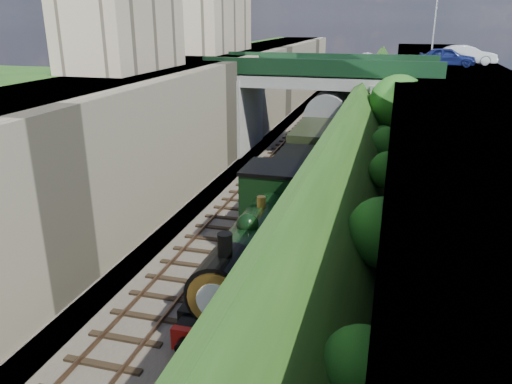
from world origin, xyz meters
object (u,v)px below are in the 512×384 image
object	(u,v)px
car_blue	(447,57)
locomotive	(260,244)
road_bridge	(328,101)
lamppost	(436,21)
tree	(400,106)
tender	(297,189)
car_silver	(466,55)

from	to	relation	value
car_blue	locomotive	xyz separation A→B (m)	(-7.97, -25.67, -5.07)
road_bridge	lamppost	bearing A→B (deg)	47.70
tree	lamppost	world-z (taller)	lamppost
tree	locomotive	distance (m)	16.76
lamppost	locomotive	bearing A→B (deg)	-104.00
tree	lamppost	xyz separation A→B (m)	(2.28, 12.18, 4.92)
road_bridge	tree	world-z (taller)	road_bridge
car_blue	tender	distance (m)	20.67
lamppost	locomotive	distance (m)	29.88
locomotive	tree	bearing A→B (deg)	73.43
car_silver	locomotive	bearing A→B (deg)	151.85
lamppost	car_blue	bearing A→B (deg)	-67.34
tree	lamppost	size ratio (longest dim) A/B	1.10
car_blue	locomotive	bearing A→B (deg)	161.17
car_silver	locomotive	world-z (taller)	car_silver
tree	car_silver	size ratio (longest dim) A/B	1.45
road_bridge	tender	bearing A→B (deg)	-88.85
lamppost	car_blue	world-z (taller)	lamppost
tree	car_blue	xyz separation A→B (m)	(3.26, 9.82, 2.32)
road_bridge	tender	world-z (taller)	road_bridge
tree	car_silver	xyz separation A→B (m)	(4.83, 11.82, 2.35)
tree	lamppost	bearing A→B (deg)	79.41
tree	car_silver	distance (m)	12.99
road_bridge	tree	bearing A→B (deg)	-40.29
road_bridge	locomotive	bearing A→B (deg)	-89.27
car_silver	locomotive	xyz separation A→B (m)	(-9.55, -27.67, -5.11)
tree	locomotive	bearing A→B (deg)	-106.57
locomotive	tender	distance (m)	7.37
road_bridge	tender	distance (m)	12.94
tender	car_silver	bearing A→B (deg)	64.82
road_bridge	tender	xyz separation A→B (m)	(0.26, -12.70, -2.46)
lamppost	car_blue	xyz separation A→B (m)	(0.98, -2.36, -2.60)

